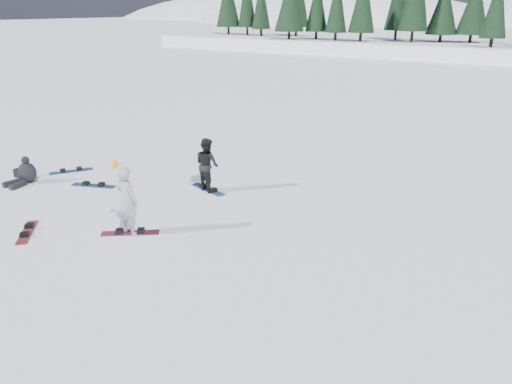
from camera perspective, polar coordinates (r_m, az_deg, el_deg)
ground at (r=14.34m, az=-12.01°, el=-2.97°), size 420.00×420.00×0.00m
snowboarder_woman at (r=13.18m, az=-14.52°, el=-0.96°), size 0.70×0.49×1.99m
snowboarder_man at (r=15.99m, az=-5.61°, el=3.15°), size 0.98×0.84×1.73m
seated_rider at (r=18.41m, az=-24.82°, el=1.99°), size 0.70×1.11×0.92m
gear_bag at (r=19.18m, az=-25.23°, el=1.97°), size 0.48×0.35×0.30m
snowboard_woman at (r=13.53m, az=-14.17°, el=-4.57°), size 1.36×1.14×0.03m
snowboard_man at (r=16.26m, az=-5.51°, el=0.29°), size 1.52×0.65×0.03m
snowboard_loose_c at (r=17.39m, az=-18.06°, el=0.70°), size 1.50×0.81×0.03m
snowboard_loose_b at (r=14.47m, az=-24.68°, el=-4.20°), size 1.26×1.26×0.03m
snowboard_loose_a at (r=19.18m, az=-20.37°, el=2.24°), size 1.02×1.43×0.03m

